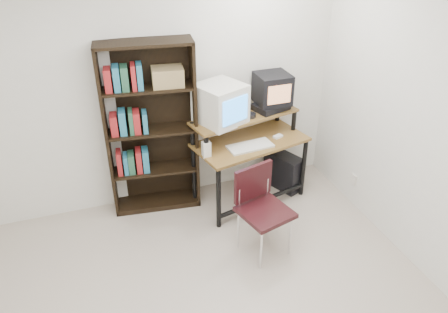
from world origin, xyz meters
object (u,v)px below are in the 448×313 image
object	(u,v)px
pc_tower	(283,171)
bookshelf	(151,127)
crt_monitor	(221,104)
school_chair	(261,202)
computer_desk	(249,144)
crt_tv	(272,89)

from	to	relation	value
pc_tower	bookshelf	bearing A→B (deg)	150.27
crt_monitor	school_chair	bearing A→B (deg)	-106.83
computer_desk	crt_tv	distance (m)	0.63
computer_desk	crt_tv	world-z (taller)	crt_tv
crt_monitor	pc_tower	xyz separation A→B (m)	(0.78, 0.02, -0.96)
crt_tv	school_chair	world-z (taller)	crt_tv
computer_desk	bookshelf	xyz separation A→B (m)	(-1.00, 0.24, 0.25)
crt_monitor	crt_tv	distance (m)	0.63
computer_desk	crt_monitor	distance (m)	0.58
bookshelf	school_chair	bearing A→B (deg)	-46.24
pc_tower	bookshelf	xyz separation A→B (m)	(-1.47, 0.17, 0.73)
computer_desk	crt_monitor	size ratio (longest dim) A/B	2.31
pc_tower	school_chair	size ratio (longest dim) A/B	0.52
crt_monitor	pc_tower	bearing A→B (deg)	-21.80
pc_tower	school_chair	world-z (taller)	school_chair
computer_desk	crt_monitor	bearing A→B (deg)	157.34
school_chair	bookshelf	world-z (taller)	bookshelf
crt_tv	bookshelf	size ratio (longest dim) A/B	0.19
crt_tv	school_chair	bearing A→B (deg)	-118.48
crt_tv	pc_tower	distance (m)	1.02
school_chair	bookshelf	distance (m)	1.37
computer_desk	bookshelf	bearing A→B (deg)	154.07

